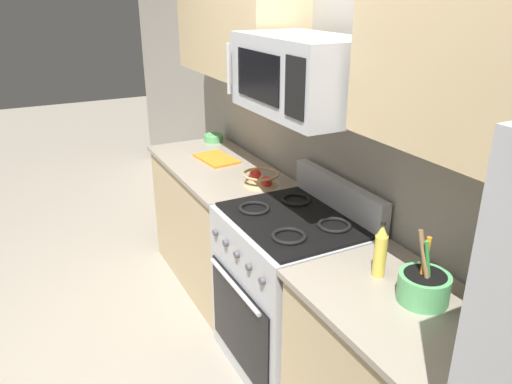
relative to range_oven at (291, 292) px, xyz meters
The scene contains 12 objects.
wall_back 0.91m from the range_oven, 90.00° to the left, with size 8.00×0.10×2.60m, color #9E998E.
counter_left 1.01m from the range_oven, behind, with size 1.25×0.62×0.91m.
range_oven is the anchor object (origin of this frame).
microwave 1.18m from the range_oven, 90.06° to the left, with size 0.73×0.44×0.36m.
upper_cabinets_left 1.70m from the range_oven, behind, with size 1.24×0.34×0.67m.
upper_cabinets_right 1.62m from the range_oven, 10.52° to the left, with size 0.93×0.34×0.67m.
utensil_crock 0.98m from the range_oven, ahead, with size 0.20×0.20×0.30m.
fruit_basket 0.72m from the range_oven, behind, with size 0.22×0.22×0.10m.
apple_loose 0.67m from the range_oven, 168.75° to the left, with size 0.07×0.07×0.07m, color red.
cutting_board 1.18m from the range_oven, behind, with size 0.33×0.21×0.02m, color orange.
bottle_oil 0.83m from the range_oven, ahead, with size 0.05×0.05×0.25m.
prep_bowl 1.60m from the range_oven, behind, with size 0.15×0.15×0.06m.
Camera 1 is at (2.00, -0.53, 2.03)m, focal length 35.06 mm.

